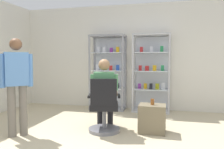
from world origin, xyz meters
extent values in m
cube|color=silver|center=(0.00, 3.00, 1.35)|extent=(6.00, 0.10, 2.70)
cylinder|color=gray|center=(-0.98, 2.50, 0.95)|extent=(0.05, 0.05, 1.90)
cylinder|color=gray|center=(-0.13, 2.50, 0.95)|extent=(0.05, 0.05, 1.90)
cylinder|color=gray|center=(-0.98, 2.90, 0.95)|extent=(0.05, 0.05, 1.90)
cylinder|color=gray|center=(-0.13, 2.90, 0.95)|extent=(0.05, 0.05, 1.90)
cube|color=gray|center=(-0.55, 2.70, 1.88)|extent=(0.90, 0.45, 0.04)
cube|color=gray|center=(-0.55, 2.70, 0.02)|extent=(0.90, 0.45, 0.04)
cube|color=silver|center=(-0.55, 2.92, 0.95)|extent=(0.84, 0.02, 1.80)
cube|color=silver|center=(-0.55, 2.70, 0.55)|extent=(0.82, 0.39, 0.02)
cube|color=#268C4C|center=(-0.78, 2.68, 0.63)|extent=(0.09, 0.04, 0.14)
cube|color=gold|center=(-0.54, 2.66, 0.62)|extent=(0.08, 0.05, 0.13)
cube|color=black|center=(-0.30, 2.73, 0.62)|extent=(0.08, 0.05, 0.12)
cube|color=silver|center=(-0.55, 2.70, 1.00)|extent=(0.82, 0.39, 0.02)
cube|color=silver|center=(-0.82, 2.66, 1.08)|extent=(0.08, 0.05, 0.15)
cube|color=purple|center=(-0.64, 2.65, 1.08)|extent=(0.08, 0.06, 0.14)
cube|color=red|center=(-0.46, 2.68, 1.07)|extent=(0.08, 0.04, 0.12)
cube|color=#264CB2|center=(-0.29, 2.71, 1.08)|extent=(0.08, 0.04, 0.14)
cube|color=silver|center=(-0.55, 2.70, 1.45)|extent=(0.82, 0.39, 0.02)
cube|color=silver|center=(-0.81, 2.75, 1.54)|extent=(0.08, 0.05, 0.16)
cube|color=silver|center=(-0.64, 2.66, 1.52)|extent=(0.08, 0.05, 0.13)
cube|color=purple|center=(-0.47, 2.74, 1.52)|extent=(0.08, 0.05, 0.12)
cube|color=gold|center=(-0.28, 2.67, 1.53)|extent=(0.08, 0.05, 0.14)
cylinder|color=#B7B7BC|center=(0.13, 2.50, 0.95)|extent=(0.05, 0.05, 1.90)
cylinder|color=#B7B7BC|center=(0.98, 2.50, 0.95)|extent=(0.05, 0.05, 1.90)
cylinder|color=#B7B7BC|center=(0.13, 2.90, 0.95)|extent=(0.05, 0.05, 1.90)
cylinder|color=#B7B7BC|center=(0.98, 2.90, 0.95)|extent=(0.05, 0.05, 1.90)
cube|color=#B7B7BC|center=(0.55, 2.70, 1.88)|extent=(0.90, 0.45, 0.04)
cube|color=#B7B7BC|center=(0.55, 2.70, 0.02)|extent=(0.90, 0.45, 0.04)
cube|color=silver|center=(0.55, 2.92, 0.95)|extent=(0.84, 0.02, 1.80)
cube|color=silver|center=(0.55, 2.70, 0.55)|extent=(0.82, 0.39, 0.02)
cube|color=purple|center=(0.26, 2.75, 0.62)|extent=(0.08, 0.05, 0.12)
cube|color=gold|center=(0.41, 2.73, 0.62)|extent=(0.08, 0.05, 0.13)
cube|color=black|center=(0.55, 2.71, 0.63)|extent=(0.08, 0.04, 0.14)
cube|color=#999919|center=(0.70, 2.69, 0.63)|extent=(0.09, 0.03, 0.14)
cube|color=silver|center=(0.84, 2.74, 0.64)|extent=(0.09, 0.04, 0.16)
cube|color=silver|center=(0.55, 2.70, 1.00)|extent=(0.82, 0.39, 0.02)
cube|color=red|center=(0.28, 2.73, 1.07)|extent=(0.08, 0.05, 0.13)
cube|color=red|center=(0.45, 2.67, 1.07)|extent=(0.09, 0.06, 0.12)
cube|color=gold|center=(0.63, 2.68, 1.08)|extent=(0.09, 0.06, 0.14)
cube|color=#268C4C|center=(0.82, 2.71, 1.08)|extent=(0.07, 0.04, 0.13)
cube|color=silver|center=(0.55, 2.70, 1.45)|extent=(0.82, 0.39, 0.02)
cube|color=red|center=(0.31, 2.71, 1.52)|extent=(0.07, 0.05, 0.13)
cube|color=silver|center=(0.55, 2.66, 1.53)|extent=(0.07, 0.05, 0.14)
cube|color=#268C4C|center=(0.80, 2.68, 1.53)|extent=(0.07, 0.05, 0.15)
cylinder|color=slate|center=(-0.13, 0.93, 0.03)|extent=(0.56, 0.56, 0.06)
cylinder|color=slate|center=(-0.13, 0.93, 0.24)|extent=(0.07, 0.07, 0.41)
cube|color=black|center=(-0.13, 0.93, 0.46)|extent=(0.58, 0.58, 0.10)
cube|color=black|center=(-0.08, 0.72, 0.73)|extent=(0.45, 0.18, 0.45)
cube|color=black|center=(0.12, 0.99, 0.64)|extent=(0.11, 0.30, 0.04)
cube|color=black|center=(-0.38, 0.86, 0.64)|extent=(0.11, 0.30, 0.04)
cylinder|color=black|center=(-0.08, 1.14, 0.56)|extent=(0.23, 0.42, 0.14)
cylinder|color=black|center=(-0.13, 1.34, 0.28)|extent=(0.11, 0.11, 0.56)
cylinder|color=black|center=(-0.28, 1.10, 0.56)|extent=(0.23, 0.42, 0.14)
cylinder|color=black|center=(-0.32, 1.29, 0.28)|extent=(0.11, 0.11, 0.56)
cube|color=#4C8C59|center=(-0.13, 0.93, 0.81)|extent=(0.40, 0.30, 0.50)
sphere|color=#99704C|center=(-0.13, 0.93, 1.19)|extent=(0.20, 0.20, 0.20)
cylinder|color=#4C8C59|center=(0.06, 0.97, 0.88)|extent=(0.09, 0.09, 0.28)
cylinder|color=#99704C|center=(0.02, 1.15, 0.66)|extent=(0.15, 0.31, 0.08)
cylinder|color=#4C8C59|center=(-0.33, 0.88, 0.88)|extent=(0.09, 0.09, 0.28)
cylinder|color=#99704C|center=(-0.37, 1.05, 0.66)|extent=(0.15, 0.31, 0.08)
cube|color=#72664C|center=(0.70, 1.08, 0.25)|extent=(0.46, 0.37, 0.49)
cylinder|color=brown|center=(0.70, 1.08, 0.54)|extent=(0.06, 0.06, 0.10)
cylinder|color=slate|center=(-1.41, 0.41, 0.42)|extent=(0.13, 0.13, 0.85)
cylinder|color=#598CCC|center=(-1.32, 0.50, 1.10)|extent=(0.09, 0.09, 0.55)
cylinder|color=slate|center=(-1.54, 0.29, 0.42)|extent=(0.13, 0.13, 0.85)
cylinder|color=#598CCC|center=(-1.63, 0.20, 1.10)|extent=(0.09, 0.09, 0.55)
cube|color=#598CCC|center=(-1.47, 0.35, 1.12)|extent=(0.41, 0.41, 0.55)
sphere|color=brown|center=(-1.47, 0.35, 1.53)|extent=(0.20, 0.20, 0.20)
camera|label=1|loc=(0.97, -2.88, 1.28)|focal=36.29mm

